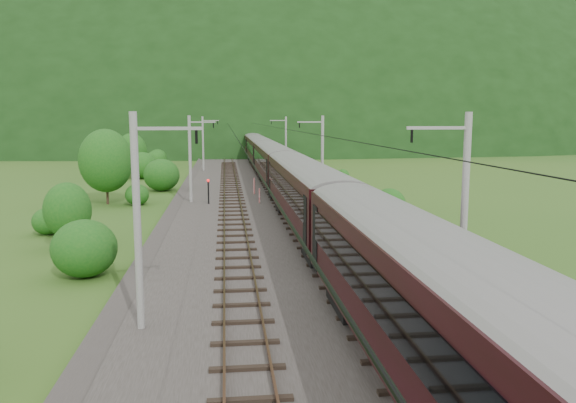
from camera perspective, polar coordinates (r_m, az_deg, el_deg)
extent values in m
plane|color=#2C581B|center=(22.26, 1.79, -12.78)|extent=(600.00, 600.00, 0.00)
cube|color=#38332D|center=(31.68, -0.80, -5.99)|extent=(14.00, 220.00, 0.30)
cube|color=brown|center=(31.45, -6.49, -5.51)|extent=(0.08, 220.00, 0.15)
cube|color=brown|center=(31.48, -3.87, -5.46)|extent=(0.08, 220.00, 0.15)
cube|color=black|center=(31.49, -5.18, -5.72)|extent=(2.40, 220.00, 0.12)
cube|color=brown|center=(31.80, 2.23, -5.30)|extent=(0.08, 220.00, 0.15)
cube|color=brown|center=(32.04, 4.78, -5.22)|extent=(0.08, 220.00, 0.15)
cube|color=black|center=(31.94, 3.50, -5.50)|extent=(2.40, 220.00, 0.12)
cylinder|color=gray|center=(21.11, -15.07, -2.09)|extent=(0.28, 0.28, 8.00)
cube|color=gray|center=(20.63, -12.11, 7.27)|extent=(2.40, 0.12, 0.12)
cylinder|color=black|center=(20.56, -9.29, 6.51)|extent=(0.10, 0.10, 0.50)
cylinder|color=gray|center=(52.76, -9.92, 4.26)|extent=(0.28, 0.28, 8.00)
cube|color=gray|center=(52.57, -8.69, 7.98)|extent=(2.40, 0.12, 0.12)
cylinder|color=black|center=(52.54, -7.59, 7.68)|extent=(0.10, 0.10, 0.50)
cylinder|color=gray|center=(84.67, -8.63, 5.83)|extent=(0.28, 0.28, 8.00)
cube|color=gray|center=(84.55, -7.86, 8.15)|extent=(2.40, 0.12, 0.12)
cylinder|color=black|center=(84.53, -7.17, 7.96)|extent=(0.10, 0.10, 0.50)
cylinder|color=gray|center=(116.63, -8.04, 6.55)|extent=(0.28, 0.28, 8.00)
cube|color=gray|center=(116.54, -7.48, 8.23)|extent=(2.40, 0.12, 0.12)
cylinder|color=black|center=(116.53, -6.98, 8.09)|extent=(0.10, 0.10, 0.50)
cylinder|color=gray|center=(148.61, -7.71, 6.95)|extent=(0.28, 0.28, 8.00)
cube|color=gray|center=(148.54, -7.27, 8.27)|extent=(2.40, 0.12, 0.12)
cylinder|color=black|center=(148.53, -6.88, 8.16)|extent=(0.10, 0.10, 0.50)
cylinder|color=gray|center=(22.80, 17.45, -1.42)|extent=(0.28, 0.28, 8.00)
cube|color=gray|center=(22.03, 14.97, 7.24)|extent=(2.40, 0.12, 0.12)
cylinder|color=black|center=(21.69, 12.46, 6.52)|extent=(0.10, 0.10, 0.50)
cylinder|color=gray|center=(53.46, 3.51, 4.42)|extent=(0.28, 0.28, 8.00)
cube|color=gray|center=(53.13, 2.25, 8.08)|extent=(2.40, 0.12, 0.12)
cylinder|color=black|center=(52.99, 1.17, 7.76)|extent=(0.10, 0.10, 0.50)
cylinder|color=gray|center=(85.11, -0.21, 5.94)|extent=(0.28, 0.28, 8.00)
cube|color=gray|center=(84.90, -1.03, 8.23)|extent=(2.40, 0.12, 0.12)
cylinder|color=black|center=(84.82, -1.71, 8.02)|extent=(0.10, 0.10, 0.50)
cylinder|color=gray|center=(116.95, -1.92, 6.63)|extent=(0.28, 0.28, 8.00)
cube|color=gray|center=(116.80, -2.52, 8.29)|extent=(2.40, 0.12, 0.12)
cylinder|color=black|center=(116.74, -3.02, 8.14)|extent=(0.10, 0.10, 0.50)
cylinder|color=gray|center=(148.86, -2.90, 7.02)|extent=(0.28, 0.28, 8.00)
cube|color=gray|center=(148.74, -3.37, 8.32)|extent=(2.40, 0.12, 0.12)
cylinder|color=black|center=(148.69, -3.76, 8.20)|extent=(0.10, 0.10, 0.50)
cylinder|color=black|center=(30.55, -5.34, 6.63)|extent=(0.03, 198.00, 0.03)
cylinder|color=black|center=(31.01, 3.62, 6.68)|extent=(0.03, 198.00, 0.03)
ellipsoid|color=black|center=(280.66, -5.85, 6.79)|extent=(504.00, 360.00, 244.00)
ellipsoid|color=black|center=(341.31, -26.63, 6.23)|extent=(336.00, 280.00, 132.00)
cube|color=black|center=(14.51, 16.13, -11.51)|extent=(3.16, 23.99, 3.27)
cylinder|color=gray|center=(14.09, 16.38, -5.87)|extent=(3.16, 23.87, 3.16)
cube|color=black|center=(13.87, 9.97, -10.54)|extent=(0.05, 21.11, 1.25)
cube|color=black|center=(15.06, 21.91, -9.49)|extent=(0.05, 21.11, 1.25)
cube|color=black|center=(22.74, 7.72, -9.54)|extent=(2.40, 3.49, 0.98)
cube|color=black|center=(37.93, 1.80, 1.08)|extent=(3.16, 23.99, 3.27)
cylinder|color=gray|center=(37.77, 1.81, 3.30)|extent=(3.16, 23.87, 3.16)
cube|color=black|center=(37.69, -0.60, 1.64)|extent=(0.05, 21.11, 1.25)
cube|color=black|center=(38.15, 4.19, 1.70)|extent=(0.05, 21.11, 1.25)
cube|color=black|center=(30.16, 4.07, -4.97)|extent=(2.40, 3.49, 0.98)
cube|color=black|center=(46.48, 0.32, -0.19)|extent=(2.40, 3.49, 0.98)
cube|color=black|center=(62.33, -1.44, 3.99)|extent=(3.16, 23.99, 3.27)
cylinder|color=gray|center=(62.23, -1.45, 5.34)|extent=(3.16, 23.87, 3.16)
cube|color=black|center=(62.18, -2.92, 4.33)|extent=(0.05, 21.11, 1.25)
cube|color=black|center=(62.46, 0.03, 4.36)|extent=(0.05, 21.11, 1.25)
cube|color=black|center=(54.23, -0.66, 1.06)|extent=(2.40, 3.49, 0.98)
cube|color=black|center=(70.85, -2.03, 2.80)|extent=(2.40, 3.49, 0.98)
cube|color=black|center=(86.88, -2.86, 5.25)|extent=(3.16, 23.99, 3.27)
cylinder|color=gray|center=(86.81, -2.87, 6.22)|extent=(3.16, 23.87, 3.16)
cube|color=black|center=(86.77, -3.92, 5.49)|extent=(0.05, 21.11, 1.25)
cube|color=black|center=(86.97, -1.81, 5.52)|extent=(0.05, 21.11, 1.25)
cube|color=black|center=(78.67, -2.47, 3.36)|extent=(2.40, 3.49, 0.98)
cube|color=black|center=(95.38, -3.17, 4.25)|extent=(2.40, 3.49, 0.98)
cube|color=black|center=(111.48, -3.66, 5.95)|extent=(3.16, 23.99, 3.27)
cylinder|color=gray|center=(111.42, -3.67, 6.71)|extent=(3.16, 23.87, 3.16)
cube|color=black|center=(111.40, -4.49, 6.14)|extent=(0.05, 21.11, 1.25)
cube|color=black|center=(111.55, -2.84, 6.16)|extent=(0.05, 21.11, 1.25)
cube|color=black|center=(103.23, -3.42, 4.57)|extent=(2.40, 3.49, 0.98)
cube|color=black|center=(119.96, -3.85, 5.11)|extent=(2.40, 3.49, 0.98)
cube|color=#131695|center=(145.91, -4.33, 6.54)|extent=(3.16, 19.63, 3.27)
cylinder|color=gray|center=(145.86, -4.33, 7.12)|extent=(3.16, 19.53, 3.16)
cube|color=black|center=(145.84, -4.96, 6.68)|extent=(0.05, 17.27, 1.25)
cube|color=black|center=(145.96, -3.69, 6.70)|extent=(0.05, 17.27, 1.25)
cube|color=black|center=(139.14, -4.21, 5.57)|extent=(2.40, 3.49, 0.98)
cube|color=black|center=(152.85, -4.41, 5.83)|extent=(2.40, 3.49, 0.98)
cube|color=gold|center=(155.52, -4.46, 6.57)|extent=(3.23, 0.50, 2.94)
cube|color=gold|center=(136.31, -4.17, 6.31)|extent=(3.23, 0.50, 2.94)
cube|color=black|center=(148.85, -4.38, 7.44)|extent=(0.08, 1.60, 0.98)
cylinder|color=red|center=(57.89, -3.45, 1.59)|extent=(0.18, 0.18, 1.67)
cylinder|color=red|center=(51.86, -2.91, 0.60)|extent=(0.14, 0.14, 1.34)
cylinder|color=black|center=(51.62, -8.09, 0.91)|extent=(0.15, 0.15, 2.09)
sphere|color=red|center=(51.49, -8.11, 2.12)|extent=(0.25, 0.25, 0.25)
ellipsoid|color=#185416|center=(30.51, -19.99, -4.50)|extent=(3.30, 3.30, 2.97)
ellipsoid|color=#185416|center=(42.54, -23.25, -1.86)|extent=(2.09, 2.09, 1.88)
ellipsoid|color=#185416|center=(54.12, -15.08, 0.67)|extent=(2.20, 2.20, 1.98)
ellipsoid|color=#185416|center=(64.00, -12.73, 2.64)|extent=(3.98, 3.98, 3.58)
ellipsoid|color=#185416|center=(77.62, -14.58, 3.57)|extent=(3.98, 3.98, 3.58)
ellipsoid|color=#185416|center=(91.27, -13.26, 4.12)|extent=(3.30, 3.30, 2.97)
ellipsoid|color=#185416|center=(99.95, -13.09, 4.41)|extent=(3.02, 3.02, 2.72)
ellipsoid|color=#185416|center=(113.26, -10.89, 5.28)|extent=(4.55, 4.55, 4.10)
cylinder|color=black|center=(37.61, -21.39, -2.75)|extent=(0.24, 0.24, 2.25)
ellipsoid|color=#185416|center=(37.40, -21.50, -0.81)|extent=(2.89, 2.89, 3.47)
cylinder|color=black|center=(55.44, -17.92, 1.70)|extent=(0.24, 0.24, 3.84)
ellipsoid|color=#185416|center=(55.24, -18.02, 3.96)|extent=(4.94, 4.94, 5.93)
cylinder|color=black|center=(80.88, -15.54, 3.61)|extent=(0.24, 0.24, 3.26)
ellipsoid|color=#185416|center=(80.76, -15.60, 4.92)|extent=(4.19, 4.19, 5.03)
ellipsoid|color=#185416|center=(44.91, 10.24, -0.49)|extent=(2.60, 2.60, 2.34)
ellipsoid|color=#185416|center=(72.07, 5.59, 2.59)|extent=(1.60, 1.60, 1.44)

